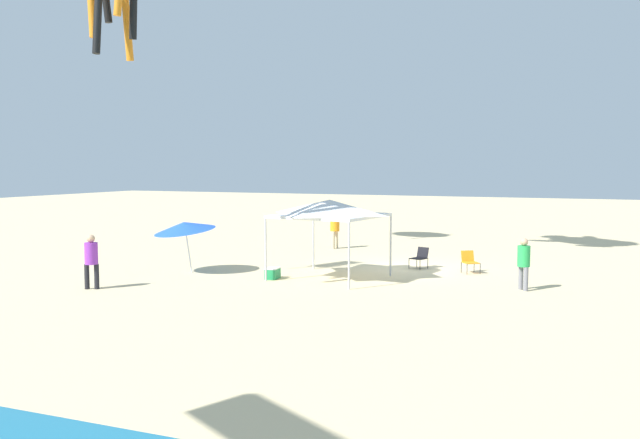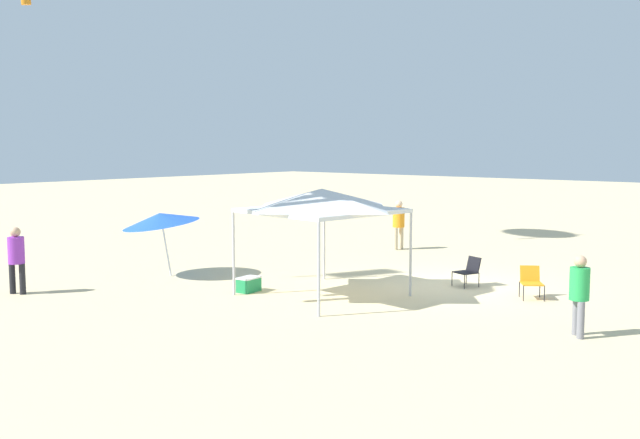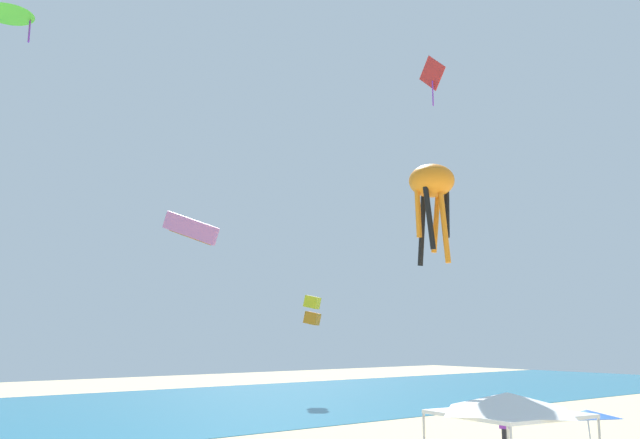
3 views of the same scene
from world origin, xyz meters
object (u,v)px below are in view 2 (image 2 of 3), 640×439
Objects in this scene: folding_chair_facing_ocean at (469,269)px; folding_chair_right_of_tent at (531,280)px; canopy_tent at (322,201)px; beach_umbrella at (160,219)px; person_far_stroller at (16,255)px; person_near_umbrella at (399,221)px; person_beachcomber at (579,289)px; cooler_box at (249,284)px.

folding_chair_right_of_tent is (-1.98, 0.39, 0.00)m from folding_chair_facing_ocean.
canopy_tent is 1.60× the size of beach_umbrella.
canopy_tent is at bearing 14.99° from person_far_stroller.
person_near_umbrella reaches higher than folding_chair_right_of_tent.
folding_chair_facing_ocean is 0.44× the size of person_near_umbrella.
person_far_stroller is at bearing -177.82° from folding_chair_right_of_tent.
beach_umbrella is at bearing 54.34° from person_far_stroller.
person_near_umbrella reaches higher than person_far_stroller.
canopy_tent is at bearing 53.85° from person_beachcomber.
person_near_umbrella is at bearing 159.81° from folding_chair_facing_ocean.
cooler_box is at bearing 178.10° from folding_chair_right_of_tent.
cooler_box is at bearing 19.23° from person_far_stroller.
beach_umbrella is 4.18m from person_far_stroller.
person_near_umbrella is at bearing -69.48° from canopy_tent.
cooler_box is (-3.61, -0.09, -1.54)m from beach_umbrella.
person_beachcomber is at bearing -17.47° from folding_chair_facing_ocean.
beach_umbrella is at bearing 57.38° from person_beachcomber.
canopy_tent reaches higher than beach_umbrella.
canopy_tent is 2.19× the size of person_beachcomber.
canopy_tent reaches higher than person_beachcomber.
person_near_umbrella is (-2.35, -9.22, -0.66)m from beach_umbrella.
person_beachcomber reaches higher than cooler_box.
person_beachcomber reaches higher than folding_chair_facing_ocean.
folding_chair_right_of_tent is 3.78m from person_beachcomber.
person_near_umbrella is (7.42, -5.05, 0.61)m from folding_chair_right_of_tent.
person_far_stroller is (10.66, 8.20, 0.57)m from folding_chair_right_of_tent.
person_beachcomber is 13.99m from person_far_stroller.
beach_umbrella is at bearing 167.72° from folding_chair_right_of_tent.
canopy_tent is at bearing -102.76° from folding_chair_facing_ocean.
person_far_stroller is (3.24, 13.25, -0.04)m from person_near_umbrella.
person_near_umbrella is (3.09, -8.26, -1.40)m from canopy_tent.
canopy_tent reaches higher than cooler_box.
beach_umbrella is at bearing 1.43° from cooler_box.
beach_umbrella is 1.25× the size of person_near_umbrella.
folding_chair_right_of_tent is at bearing -0.39° from person_beachcomber.
canopy_tent is 5.76m from folding_chair_right_of_tent.
folding_chair_right_of_tent is at bearing -118.04° from person_near_umbrella.
canopy_tent is at bearing -154.63° from cooler_box.
folding_chair_right_of_tent is 13.46m from person_far_stroller.
person_far_stroller is at bearing 38.24° from canopy_tent.
folding_chair_right_of_tent is (-4.33, -3.21, -2.02)m from canopy_tent.
folding_chair_right_of_tent is at bearing 14.29° from person_far_stroller.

